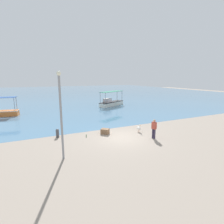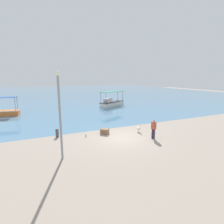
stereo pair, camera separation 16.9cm
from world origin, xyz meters
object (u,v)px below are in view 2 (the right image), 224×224
object	(u,v)px
fishing_boat_outer	(112,103)
glass_bottle	(86,136)
mooring_bollard	(57,133)
pelican	(139,128)
fisherman_standing	(154,128)
cargo_crate	(105,131)
lamp_post	(60,111)

from	to	relation	value
fishing_boat_outer	glass_bottle	bearing A→B (deg)	-121.93
mooring_bollard	pelican	bearing A→B (deg)	-13.45
fishing_boat_outer	fisherman_standing	distance (m)	18.00
fisherman_standing	glass_bottle	size ratio (longest dim) A/B	6.26
mooring_bollard	cargo_crate	bearing A→B (deg)	-12.50
fisherman_standing	cargo_crate	world-z (taller)	fisherman_standing
lamp_post	glass_bottle	distance (m)	5.27
fisherman_standing	cargo_crate	size ratio (longest dim) A/B	2.39
glass_bottle	pelican	bearing A→B (deg)	-8.40
cargo_crate	glass_bottle	bearing A→B (deg)	-177.15
cargo_crate	pelican	bearing A→B (deg)	-14.67
fishing_boat_outer	lamp_post	bearing A→B (deg)	-122.85
lamp_post	mooring_bollard	size ratio (longest dim) A/B	7.29
fishing_boat_outer	mooring_bollard	bearing A→B (deg)	-129.97
cargo_crate	glass_bottle	xyz separation A→B (m)	(-1.85, -0.09, -0.14)
pelican	glass_bottle	bearing A→B (deg)	171.60
fishing_boat_outer	cargo_crate	distance (m)	16.37
lamp_post	glass_bottle	bearing A→B (deg)	53.44
fishing_boat_outer	cargo_crate	bearing A→B (deg)	-116.59
mooring_bollard	fisherman_standing	xyz separation A→B (m)	(7.51, -3.84, 0.50)
fishing_boat_outer	mooring_bollard	size ratio (longest dim) A/B	7.35
lamp_post	cargo_crate	bearing A→B (deg)	38.81
glass_bottle	fishing_boat_outer	bearing A→B (deg)	58.07
pelican	fisherman_standing	bearing A→B (deg)	-86.13
fishing_boat_outer	glass_bottle	distance (m)	17.36
fishing_boat_outer	fisherman_standing	bearing A→B (deg)	-102.81
cargo_crate	mooring_bollard	bearing A→B (deg)	167.50
lamp_post	fisherman_standing	bearing A→B (deg)	4.72
pelican	lamp_post	xyz separation A→B (m)	(-7.61, -2.71, 2.77)
fishing_boat_outer	glass_bottle	size ratio (longest dim) A/B	20.83
pelican	fisherman_standing	distance (m)	2.15
mooring_bollard	glass_bottle	bearing A→B (deg)	-23.67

